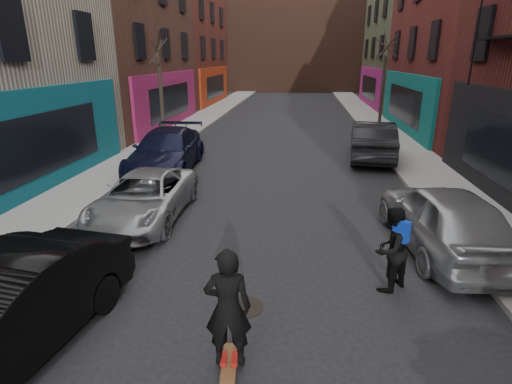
% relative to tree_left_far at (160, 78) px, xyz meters
% --- Properties ---
extents(sidewalk_left, '(2.50, 84.00, 0.13)m').
position_rel_tree_left_far_xyz_m(sidewalk_left, '(-0.05, 12.00, -3.31)').
color(sidewalk_left, gray).
rests_on(sidewalk_left, ground).
extents(sidewalk_right, '(2.50, 84.00, 0.13)m').
position_rel_tree_left_far_xyz_m(sidewalk_right, '(12.45, 12.00, -3.31)').
color(sidewalk_right, gray).
rests_on(sidewalk_right, ground).
extents(building_far, '(40.00, 10.00, 14.00)m').
position_rel_tree_left_far_xyz_m(building_far, '(6.20, 38.00, 3.62)').
color(building_far, '#47281E').
rests_on(building_far, ground).
extents(tree_left_far, '(2.00, 2.00, 6.50)m').
position_rel_tree_left_far_xyz_m(tree_left_far, '(0.00, 0.00, 0.00)').
color(tree_left_far, black).
rests_on(tree_left_far, sidewalk_left).
extents(tree_right_far, '(2.00, 2.00, 6.80)m').
position_rel_tree_left_far_xyz_m(tree_right_far, '(12.40, 6.00, 0.15)').
color(tree_right_far, black).
rests_on(tree_right_far, sidewalk_right).
extents(parked_left_far, '(2.27, 4.77, 1.32)m').
position_rel_tree_left_far_xyz_m(parked_left_far, '(3.00, -10.45, -2.72)').
color(parked_left_far, gray).
rests_on(parked_left_far, ground).
extents(parked_left_end, '(2.64, 5.83, 1.66)m').
position_rel_tree_left_far_xyz_m(parked_left_end, '(1.97, -5.43, -2.55)').
color(parked_left_end, black).
rests_on(parked_left_end, ground).
extents(parked_right_far, '(2.40, 4.99, 1.64)m').
position_rel_tree_left_far_xyz_m(parked_right_far, '(10.80, -11.55, -2.56)').
color(parked_right_far, gray).
rests_on(parked_right_far, ground).
extents(parked_right_end, '(2.37, 5.38, 1.72)m').
position_rel_tree_left_far_xyz_m(parked_right_end, '(10.58, -2.42, -2.52)').
color(parked_right_end, black).
rests_on(parked_right_end, ground).
extents(skateboard, '(0.30, 0.82, 0.10)m').
position_rel_tree_left_far_xyz_m(skateboard, '(6.42, -15.95, -3.33)').
color(skateboard, brown).
rests_on(skateboard, ground).
extents(skateboarder, '(0.72, 0.51, 1.87)m').
position_rel_tree_left_far_xyz_m(skateboarder, '(6.42, -15.95, -2.35)').
color(skateboarder, black).
rests_on(skateboarder, skateboard).
extents(pedestrian, '(1.07, 1.06, 1.74)m').
position_rel_tree_left_far_xyz_m(pedestrian, '(9.19, -13.47, -2.50)').
color(pedestrian, black).
rests_on(pedestrian, ground).
extents(manhole, '(0.84, 0.84, 0.01)m').
position_rel_tree_left_far_xyz_m(manhole, '(6.44, -14.44, -3.37)').
color(manhole, black).
rests_on(manhole, ground).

